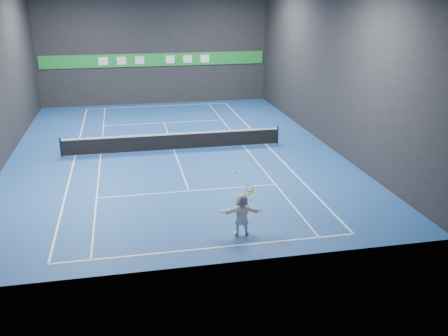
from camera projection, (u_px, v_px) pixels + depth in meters
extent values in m
plane|color=navy|center=(174.00, 150.00, 28.68)|extent=(26.00, 26.00, 0.00)
cube|color=black|center=(154.00, 47.00, 39.18)|extent=(18.00, 0.10, 9.00)
cube|color=black|center=(215.00, 134.00, 15.17)|extent=(18.00, 0.10, 9.00)
cube|color=black|center=(326.00, 66.00, 28.87)|extent=(0.10, 26.00, 9.00)
cube|color=white|center=(210.00, 248.00, 17.70)|extent=(10.98, 0.08, 0.01)
cube|color=white|center=(158.00, 106.00, 39.66)|extent=(10.98, 0.08, 0.01)
cube|color=white|center=(75.00, 156.00, 27.64)|extent=(0.08, 23.78, 0.01)
cube|color=white|center=(266.00, 144.00, 29.71)|extent=(0.08, 23.78, 0.01)
cube|color=white|center=(101.00, 154.00, 27.90)|extent=(0.06, 23.78, 0.01)
cube|color=white|center=(243.00, 146.00, 29.45)|extent=(0.06, 23.78, 0.01)
cube|color=white|center=(189.00, 191.00, 22.77)|extent=(8.23, 0.06, 0.01)
cube|color=white|center=(164.00, 123.00, 34.59)|extent=(8.23, 0.06, 0.01)
cube|color=white|center=(174.00, 150.00, 28.68)|extent=(0.06, 12.80, 0.01)
imported|color=white|center=(242.00, 214.00, 18.45)|extent=(1.58, 0.66, 1.65)
sphere|color=#ADCF22|center=(236.00, 173.00, 17.97)|extent=(0.07, 0.07, 0.07)
cylinder|color=black|center=(61.00, 147.00, 27.33)|extent=(0.10, 0.10, 1.07)
cylinder|color=black|center=(278.00, 135.00, 29.67)|extent=(0.10, 0.10, 1.07)
cube|color=black|center=(174.00, 142.00, 28.52)|extent=(12.40, 0.03, 0.86)
cube|color=white|center=(173.00, 134.00, 28.36)|extent=(12.40, 0.04, 0.10)
cube|color=#1E8B31|center=(155.00, 60.00, 39.46)|extent=(17.64, 0.06, 1.00)
cube|color=white|center=(103.00, 61.00, 38.65)|extent=(0.70, 0.04, 0.60)
cube|color=silver|center=(122.00, 61.00, 38.91)|extent=(0.70, 0.04, 0.60)
cube|color=silver|center=(140.00, 60.00, 39.17)|extent=(0.70, 0.04, 0.60)
cube|color=white|center=(170.00, 59.00, 39.63)|extent=(0.70, 0.04, 0.60)
cube|color=white|center=(188.00, 59.00, 39.89)|extent=(0.70, 0.04, 0.60)
cube|color=white|center=(205.00, 59.00, 40.16)|extent=(0.70, 0.04, 0.60)
torus|color=#B41D13|center=(250.00, 188.00, 18.22)|extent=(0.42, 0.37, 0.25)
cylinder|color=#C1DF4E|center=(251.00, 192.00, 18.28)|extent=(0.37, 0.34, 0.19)
cylinder|color=#B41D13|center=(249.00, 194.00, 18.29)|extent=(0.05, 0.14, 0.17)
cylinder|color=#FFE80D|center=(251.00, 200.00, 18.36)|extent=(0.11, 0.18, 0.23)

